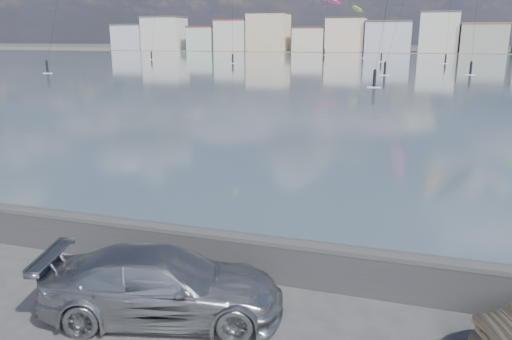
% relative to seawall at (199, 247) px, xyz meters
% --- Properties ---
extents(ground, '(700.00, 700.00, 0.00)m').
position_rel_seawall_xyz_m(ground, '(0.00, -2.70, -0.58)').
color(ground, '#333335').
rests_on(ground, ground).
extents(bay_water, '(500.00, 177.00, 0.00)m').
position_rel_seawall_xyz_m(bay_water, '(0.00, 88.80, -0.58)').
color(bay_water, '#3D555C').
rests_on(bay_water, ground).
extents(far_shore_strip, '(500.00, 60.00, 0.00)m').
position_rel_seawall_xyz_m(far_shore_strip, '(0.00, 197.30, -0.57)').
color(far_shore_strip, '#4C473D').
rests_on(far_shore_strip, ground).
extents(seawall, '(400.00, 0.36, 1.08)m').
position_rel_seawall_xyz_m(seawall, '(0.00, 0.00, 0.00)').
color(seawall, '#28282B').
rests_on(seawall, ground).
extents(far_buildings, '(240.79, 13.26, 14.60)m').
position_rel_seawall_xyz_m(far_buildings, '(1.31, 183.30, 5.44)').
color(far_buildings, '#B2B7C6').
rests_on(far_buildings, ground).
extents(car_silver, '(5.00, 3.03, 1.36)m').
position_rel_seawall_xyz_m(car_silver, '(0.17, -2.06, 0.10)').
color(car_silver, '#A2A5A8').
rests_on(car_silver, ground).
extents(kitesurfer_5, '(5.68, 17.07, 14.16)m').
position_rel_seawall_xyz_m(kitesurfer_5, '(-12.45, 137.39, 12.16)').
color(kitesurfer_5, '#8CD826').
rests_on(kitesurfer_5, ground).
extents(kitesurfer_13, '(9.14, 13.58, 18.35)m').
position_rel_seawall_xyz_m(kitesurfer_13, '(-23.21, 151.40, 15.82)').
color(kitesurfer_13, '#E5338C').
rests_on(kitesurfer_13, ground).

